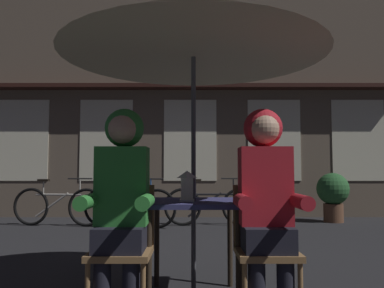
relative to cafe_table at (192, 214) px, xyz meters
The scene contains 12 objects.
cafe_table is the anchor object (origin of this frame).
patio_umbrella 1.42m from the cafe_table, ahead, with size 2.10×2.10×2.31m.
lantern 0.25m from the cafe_table, 118.58° to the right, with size 0.11×0.11×0.23m.
chair_left 0.62m from the cafe_table, 142.45° to the right, with size 0.40×0.40×0.87m.
chair_right 0.62m from the cafe_table, 37.55° to the right, with size 0.40×0.40×0.87m.
person_left_hooded 0.67m from the cafe_table, 138.43° to the right, with size 0.45×0.56×1.40m.
person_right_hooded 0.67m from the cafe_table, 41.57° to the right, with size 0.45×0.56×1.40m.
shopfront_building 5.93m from the cafe_table, 90.53° to the left, with size 10.00×0.93×6.20m.
bicycle_nearest 4.50m from the cafe_table, 121.59° to the left, with size 1.67×0.27×0.84m.
bicycle_second 3.85m from the cafe_table, 106.56° to the left, with size 1.65×0.41×0.84m.
bicycle_third 3.91m from the cafe_table, 85.13° to the left, with size 1.68×0.13×0.84m.
potted_plant 5.09m from the cafe_table, 58.67° to the left, with size 0.60×0.60×0.92m.
Camera 1 is at (-0.01, -3.04, 0.98)m, focal length 36.48 mm.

